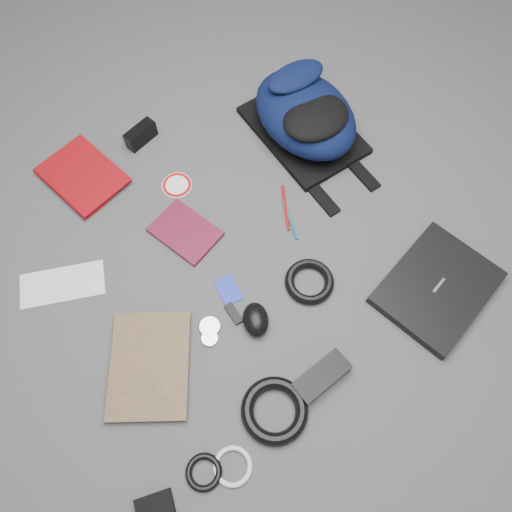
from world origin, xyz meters
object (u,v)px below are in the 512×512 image
backpack (305,114)px  comic_book (110,366)px  dvd_case (185,232)px  power_brick (321,377)px  mouse (256,320)px  laptop (437,287)px  textbook_red (58,195)px  compact_camera (141,135)px

backpack → comic_book: backpack is taller
backpack → comic_book: size_ratio=1.49×
dvd_case → power_brick: power_brick is taller
mouse → dvd_case: bearing=118.1°
laptop → power_brick: 0.41m
textbook_red → comic_book: (-0.05, -0.55, -0.00)m
laptop → dvd_case: (-0.53, 0.49, -0.01)m
backpack → power_brick: size_ratio=2.77×
backpack → compact_camera: size_ratio=3.96×
backpack → dvd_case: backpack is taller
comic_book → dvd_case: 0.42m
compact_camera → power_brick: compact_camera is taller
laptop → compact_camera: size_ratio=3.00×
mouse → power_brick: bearing=-50.8°
comic_book → laptop: bearing=12.6°
comic_book → power_brick: size_ratio=1.86×
compact_camera → power_brick: size_ratio=0.70×
laptop → compact_camera: bearing=101.2°
backpack → compact_camera: backpack is taller
comic_book → power_brick: (0.46, -0.28, 0.01)m
backpack → textbook_red: 0.78m
laptop → compact_camera: 1.00m
textbook_red → dvd_case: (0.28, -0.29, -0.01)m
textbook_red → compact_camera: size_ratio=2.38×
comic_book → power_brick: power_brick is taller
comic_book → mouse: mouse is taller
laptop → power_brick: size_ratio=2.10×
textbook_red → power_brick: (0.41, -0.83, 0.00)m
compact_camera → comic_book: bearing=-139.1°
dvd_case → mouse: bearing=-104.7°
backpack → dvd_case: size_ratio=2.22×
dvd_case → compact_camera: (0.02, 0.37, 0.02)m
comic_book → dvd_case: (0.33, 0.26, -0.00)m
comic_book → power_brick: 0.54m
textbook_red → comic_book: size_ratio=0.90×
textbook_red → backpack: bearing=-28.7°
backpack → dvd_case: 0.52m
dvd_case → power_brick: (0.13, -0.54, 0.01)m
backpack → mouse: bearing=-137.5°
backpack → power_brick: bearing=-123.2°
dvd_case → compact_camera: compact_camera is taller
dvd_case → textbook_red: bearing=110.9°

